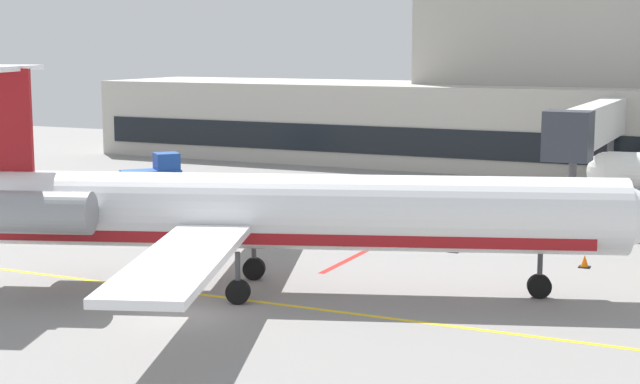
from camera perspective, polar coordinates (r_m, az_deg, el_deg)
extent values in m
cube|color=gray|center=(34.90, -7.86, -7.21)|extent=(120.00, 120.00, 0.10)
cube|color=yellow|center=(36.98, -5.70, -6.18)|extent=(108.00, 0.24, 0.01)
cube|color=red|center=(44.05, 2.24, -3.72)|extent=(0.30, 8.00, 0.01)
cube|color=#B7B2A8|center=(77.06, 9.74, 3.88)|extent=(64.84, 11.93, 6.32)
cube|color=black|center=(71.38, 8.44, 2.79)|extent=(62.25, 0.12, 2.12)
cube|color=silver|center=(61.25, 15.91, 3.88)|extent=(1.40, 15.65, 2.40)
cube|color=#2D333D|center=(52.69, 14.37, 3.21)|extent=(2.40, 2.00, 2.64)
cylinder|color=#4C4C51|center=(67.76, 16.67, 1.78)|extent=(0.44, 0.44, 3.48)
cylinder|color=#4C4C51|center=(54.69, 14.59, 0.29)|extent=(0.44, 0.44, 3.48)
cylinder|color=white|center=(36.96, -2.41, -1.14)|extent=(25.36, 11.50, 2.88)
cube|color=maroon|center=(37.10, -2.40, -2.34)|extent=(22.83, 10.35, 0.52)
cube|color=white|center=(43.99, -4.08, -0.14)|extent=(6.16, 11.00, 0.28)
cube|color=white|center=(30.87, -8.15, -4.00)|extent=(6.16, 11.00, 0.28)
cylinder|color=gray|center=(41.00, -13.56, -0.09)|extent=(3.78, 2.66, 1.58)
cylinder|color=gray|center=(36.79, -15.81, -1.17)|extent=(3.78, 2.66, 1.58)
cylinder|color=#3F3F44|center=(37.34, 12.81, -4.14)|extent=(0.20, 0.20, 1.27)
cylinder|color=black|center=(37.53, 12.77, -5.42)|extent=(0.97, 0.63, 0.90)
cylinder|color=#3F3F44|center=(39.31, -3.91, -3.30)|extent=(0.20, 0.20, 1.27)
cylinder|color=black|center=(39.50, -3.90, -4.52)|extent=(0.97, 0.63, 0.90)
cylinder|color=#3F3F44|center=(35.71, -4.86, -4.54)|extent=(0.20, 0.20, 1.27)
cylinder|color=black|center=(35.92, -4.84, -5.87)|extent=(0.97, 0.63, 0.90)
cube|color=#1E4CB2|center=(68.39, -9.92, 1.10)|extent=(4.07, 4.19, 0.45)
cube|color=#1A4197|center=(68.54, -9.01, 1.81)|extent=(2.30, 2.30, 1.14)
cylinder|color=black|center=(69.61, -8.94, 1.07)|extent=(0.68, 0.70, 0.70)
cylinder|color=black|center=(67.85, -8.58, 0.88)|extent=(0.68, 0.70, 0.70)
cylinder|color=black|center=(69.03, -11.21, 0.94)|extent=(0.68, 0.70, 0.70)
cylinder|color=black|center=(67.25, -10.91, 0.75)|extent=(0.68, 0.70, 0.70)
sphere|color=white|center=(62.93, 16.51, 1.17)|extent=(2.48, 2.48, 2.48)
cube|color=#59595B|center=(63.26, 17.42, -0.15)|extent=(0.60, 2.27, 0.35)
cone|color=orange|center=(45.00, 7.89, -3.17)|extent=(0.36, 0.36, 0.55)
cube|color=black|center=(45.05, 7.88, -3.49)|extent=(0.47, 0.47, 0.04)
cone|color=orange|center=(43.07, 15.29, -3.94)|extent=(0.36, 0.36, 0.55)
cube|color=black|center=(43.13, 15.28, -4.27)|extent=(0.47, 0.47, 0.04)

